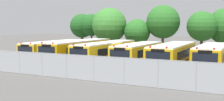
# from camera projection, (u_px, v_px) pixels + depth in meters

# --- Properties ---
(ground_plane) EXTENTS (160.00, 160.00, 0.00)m
(ground_plane) POSITION_uv_depth(u_px,v_px,m) (122.00, 66.00, 30.11)
(ground_plane) COLOR #514F4C
(school_bus_0) EXTENTS (2.66, 10.15, 2.55)m
(school_bus_0) POSITION_uv_depth(u_px,v_px,m) (55.00, 50.00, 34.11)
(school_bus_0) COLOR yellow
(school_bus_0) RESTS_ON ground_plane
(school_bus_1) EXTENTS (2.61, 11.41, 2.74)m
(school_bus_1) POSITION_uv_depth(u_px,v_px,m) (78.00, 51.00, 32.18)
(school_bus_1) COLOR #EAA80C
(school_bus_1) RESTS_ON ground_plane
(school_bus_2) EXTENTS (2.57, 10.96, 2.65)m
(school_bus_2) POSITION_uv_depth(u_px,v_px,m) (106.00, 52.00, 30.57)
(school_bus_2) COLOR yellow
(school_bus_2) RESTS_ON ground_plane
(school_bus_3) EXTENTS (2.63, 9.31, 2.57)m
(school_bus_3) POSITION_uv_depth(u_px,v_px,m) (138.00, 54.00, 29.35)
(school_bus_3) COLOR yellow
(school_bus_3) RESTS_ON ground_plane
(school_bus_4) EXTENTS (2.61, 10.41, 2.68)m
(school_bus_4) POSITION_uv_depth(u_px,v_px,m) (173.00, 56.00, 27.27)
(school_bus_4) COLOR yellow
(school_bus_4) RESTS_ON ground_plane
(school_bus_5) EXTENTS (2.47, 9.54, 2.66)m
(school_bus_5) POSITION_uv_depth(u_px,v_px,m) (212.00, 57.00, 25.95)
(school_bus_5) COLOR #EAA80C
(school_bus_5) RESTS_ON ground_plane
(tree_0) EXTENTS (3.98, 3.98, 6.22)m
(tree_0) POSITION_uv_depth(u_px,v_px,m) (82.00, 25.00, 46.15)
(tree_0) COLOR #4C3823
(tree_0) RESTS_ON ground_plane
(tree_1) EXTENTS (3.55, 3.55, 6.14)m
(tree_1) POSITION_uv_depth(u_px,v_px,m) (92.00, 25.00, 44.67)
(tree_1) COLOR #4C3823
(tree_1) RESTS_ON ground_plane
(tree_2) EXTENTS (5.16, 5.16, 6.92)m
(tree_2) POSITION_uv_depth(u_px,v_px,m) (109.00, 25.00, 41.13)
(tree_2) COLOR #4C3823
(tree_2) RESTS_ON ground_plane
(tree_3) EXTENTS (3.67, 3.67, 5.21)m
(tree_3) POSITION_uv_depth(u_px,v_px,m) (137.00, 32.00, 39.21)
(tree_3) COLOR #4C3823
(tree_3) RESTS_ON ground_plane
(tree_4) EXTENTS (4.61, 4.61, 7.11)m
(tree_4) POSITION_uv_depth(u_px,v_px,m) (164.00, 22.00, 38.29)
(tree_4) COLOR #4C3823
(tree_4) RESTS_ON ground_plane
(tree_5) EXTENTS (3.84, 3.84, 6.15)m
(tree_5) POSITION_uv_depth(u_px,v_px,m) (201.00, 26.00, 35.64)
(tree_5) COLOR #4C3823
(tree_5) RESTS_ON ground_plane
(chainlink_fence) EXTENTS (23.37, 0.07, 2.04)m
(chainlink_fence) POSITION_uv_depth(u_px,v_px,m) (80.00, 67.00, 22.27)
(chainlink_fence) COLOR #9EA0A3
(chainlink_fence) RESTS_ON ground_plane
(traffic_cone) EXTENTS (0.50, 0.50, 0.65)m
(traffic_cone) POSITION_uv_depth(u_px,v_px,m) (62.00, 72.00, 24.37)
(traffic_cone) COLOR #EA5914
(traffic_cone) RESTS_ON ground_plane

